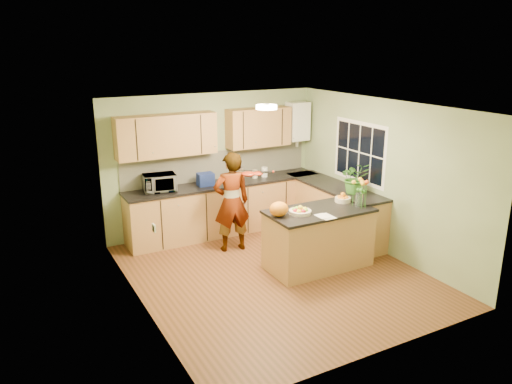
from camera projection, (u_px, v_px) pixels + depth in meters
name	position (u px, v px, depth m)	size (l,w,h in m)	color
floor	(275.00, 274.00, 7.48)	(4.50, 4.50, 0.00)	#563418
ceiling	(277.00, 107.00, 6.77)	(4.00, 4.50, 0.02)	white
wall_back	(213.00, 163.00, 9.02)	(4.00, 0.02, 2.50)	gray
wall_front	(386.00, 249.00, 5.23)	(4.00, 0.02, 2.50)	gray
wall_left	(138.00, 217.00, 6.21)	(0.02, 4.50, 2.50)	gray
wall_right	(383.00, 177.00, 8.04)	(0.02, 4.50, 2.50)	gray
back_counter	(226.00, 207.00, 9.04)	(3.64, 0.62, 0.94)	#B78949
right_counter	(334.00, 211.00, 8.84)	(0.62, 2.24, 0.94)	#B78949
splashback	(218.00, 165.00, 9.07)	(3.60, 0.02, 0.52)	beige
upper_cabinets	(207.00, 132.00, 8.62)	(3.20, 0.34, 0.70)	#B78949
boiler	(297.00, 121.00, 9.47)	(0.40, 0.30, 0.86)	white
window_right	(359.00, 152.00, 8.45)	(0.01, 1.30, 1.05)	white
light_switch	(154.00, 228.00, 5.70)	(0.02, 0.09, 0.09)	white
ceiling_lamp	(266.00, 107.00, 7.03)	(0.30, 0.30, 0.07)	#FFEABF
peninsula_island	(318.00, 238.00, 7.62)	(1.61, 0.82, 0.92)	#B78949
fruit_dish	(300.00, 210.00, 7.32)	(0.33, 0.33, 0.12)	beige
orange_bowl	(343.00, 198.00, 7.85)	(0.25, 0.25, 0.14)	beige
flower_vase	(360.00, 187.00, 7.52)	(0.27, 0.27, 0.49)	silver
orange_bag	(279.00, 209.00, 7.19)	(0.29, 0.24, 0.22)	orange
papers	(326.00, 216.00, 7.19)	(0.19, 0.26, 0.01)	white
violinist	(232.00, 202.00, 8.15)	(0.61, 0.40, 1.67)	tan
violin	(249.00, 174.00, 7.91)	(0.54, 0.21, 0.11)	#511605
microwave	(159.00, 183.00, 8.33)	(0.53, 0.36, 0.29)	white
blue_box	(206.00, 179.00, 8.68)	(0.28, 0.20, 0.22)	navy
kettle	(239.00, 173.00, 9.00)	(0.17, 0.17, 0.32)	silver
jar_cream	(255.00, 174.00, 9.16)	(0.10, 0.10, 0.15)	beige
jar_white	(264.00, 172.00, 9.25)	(0.12, 0.12, 0.18)	white
potted_plant	(355.00, 178.00, 8.19)	(0.47, 0.41, 0.53)	#3B7D29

